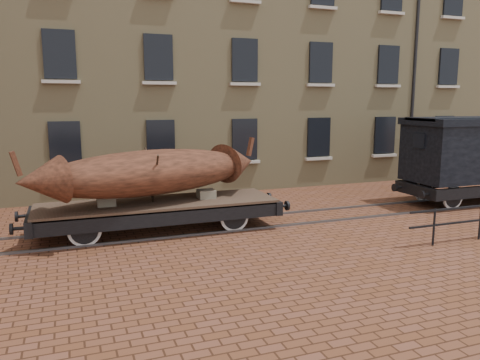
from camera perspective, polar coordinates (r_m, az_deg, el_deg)
name	(u,v)px	position (r m, az deg, el deg)	size (l,w,h in m)	color
ground	(271,221)	(14.94, 3.74, -5.03)	(90.00, 90.00, 0.00)	#5A301C
warehouse_cream	(246,37)	(25.05, 0.76, 17.02)	(40.00, 10.19, 14.00)	tan
rail_track	(271,220)	(14.94, 3.75, -4.92)	(30.00, 1.52, 0.06)	#59595E
flatcar_wagon	(158,208)	(13.75, -9.92, -3.36)	(7.67, 2.08, 1.16)	#4B372B
iron_boat	(152,172)	(13.52, -10.69, 0.96)	(7.23, 3.67, 1.72)	brown
goods_van	(477,149)	(19.52, 26.88, 3.38)	(6.18, 2.25, 3.20)	black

